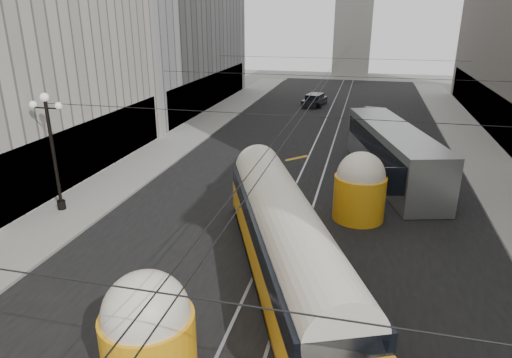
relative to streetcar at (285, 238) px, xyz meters
The scene contains 11 objects.
road 18.24m from the streetcar, 91.58° to the left, with size 20.00×85.00×0.02m, color black.
sidewalk_left 25.05m from the streetcar, 120.01° to the left, with size 4.00×72.00×0.15m, color gray.
sidewalk_right 24.57m from the streetcar, 62.02° to the left, with size 4.00×72.00×0.15m, color gray.
rail_left 18.28m from the streetcar, 93.94° to the left, with size 0.12×85.00×0.04m, color gray.
rail_right 18.24m from the streetcar, 89.21° to the left, with size 0.12×85.00×0.04m, color gray.
lamppost_left_mid 13.73m from the streetcar, 164.45° to the left, with size 1.86×0.44×6.37m.
catenary 17.62m from the streetcar, 91.28° to the left, with size 25.00×72.00×0.23m.
streetcar is the anchor object (origin of this frame).
city_bus 14.37m from the streetcar, 71.20° to the left, with size 6.26×13.73×3.37m.
sedan_white_far 29.35m from the streetcar, 83.85° to the left, with size 2.62×5.00×1.51m.
sedan_dark_far 37.54m from the streetcar, 95.02° to the left, with size 2.64×4.68×1.39m.
Camera 1 is at (3.24, -1.80, 10.30)m, focal length 32.00 mm.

